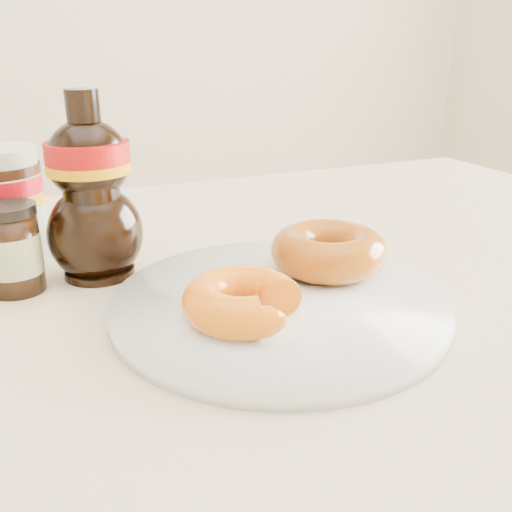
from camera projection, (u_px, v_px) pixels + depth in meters
name	position (u px, v px, depth m)	size (l,w,h in m)	color
dining_table	(181.00, 383.00, 0.55)	(1.40, 0.90, 0.75)	beige
plate	(279.00, 303.00, 0.50)	(0.29, 0.29, 0.01)	white
donut_bitten	(242.00, 301.00, 0.45)	(0.10, 0.10, 0.03)	orange
donut_whole	(328.00, 250.00, 0.55)	(0.11, 0.11, 0.04)	#904409
nutella_jar	(3.00, 200.00, 0.61)	(0.08, 0.08, 0.12)	white
syrup_bottle	(91.00, 187.00, 0.55)	(0.09, 0.08, 0.18)	black
dark_jar	(12.00, 250.00, 0.53)	(0.05, 0.05, 0.08)	black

